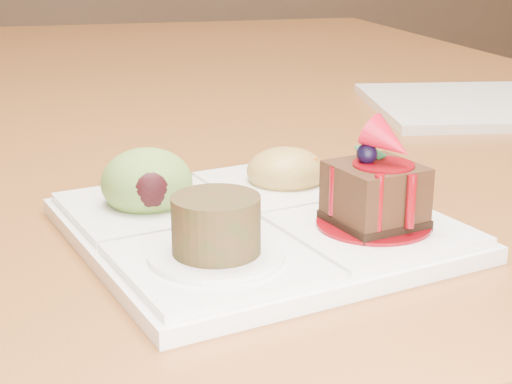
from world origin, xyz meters
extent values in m
cube|color=brown|center=(0.00, 0.00, 0.73)|extent=(1.00, 1.80, 0.04)
cylinder|color=brown|center=(-0.44, 0.84, 0.35)|extent=(0.06, 0.06, 0.71)
cylinder|color=brown|center=(0.44, 0.84, 0.35)|extent=(0.06, 0.06, 0.71)
cylinder|color=black|center=(-0.45, 0.42, 0.20)|extent=(0.03, 0.03, 0.40)
cylinder|color=black|center=(0.54, 0.40, 0.19)|extent=(0.03, 0.03, 0.38)
cube|color=white|center=(-0.18, -0.67, 0.76)|extent=(0.31, 0.31, 0.01)
cube|color=white|center=(-0.11, -0.72, 0.77)|extent=(0.15, 0.15, 0.01)
cube|color=white|center=(-0.23, -0.75, 0.77)|extent=(0.15, 0.15, 0.01)
cube|color=white|center=(-0.26, -0.63, 0.77)|extent=(0.15, 0.15, 0.01)
cube|color=white|center=(-0.14, -0.60, 0.77)|extent=(0.15, 0.15, 0.01)
cylinder|color=#67030A|center=(-0.11, -0.72, 0.77)|extent=(0.08, 0.08, 0.00)
cube|color=black|center=(-0.11, -0.72, 0.77)|extent=(0.07, 0.07, 0.01)
cube|color=#331B0E|center=(-0.11, -0.72, 0.79)|extent=(0.07, 0.07, 0.04)
cylinder|color=#67030A|center=(-0.11, -0.72, 0.81)|extent=(0.04, 0.04, 0.00)
sphere|color=black|center=(-0.11, -0.71, 0.82)|extent=(0.01, 0.01, 0.01)
cone|color=#AD0B1E|center=(-0.10, -0.72, 0.83)|extent=(0.05, 0.05, 0.04)
cube|color=#11451E|center=(-0.11, -0.71, 0.82)|extent=(0.02, 0.02, 0.01)
cube|color=#11451E|center=(-0.11, -0.70, 0.82)|extent=(0.01, 0.02, 0.01)
cylinder|color=#67030A|center=(-0.12, -0.75, 0.79)|extent=(0.01, 0.01, 0.04)
cylinder|color=#67030A|center=(-0.09, -0.75, 0.79)|extent=(0.01, 0.01, 0.04)
cylinder|color=#67030A|center=(-0.14, -0.71, 0.79)|extent=(0.01, 0.01, 0.04)
cylinder|color=white|center=(-0.23, -0.75, 0.77)|extent=(0.09, 0.09, 0.00)
cylinder|color=#482214|center=(-0.23, -0.75, 0.79)|extent=(0.06, 0.06, 0.04)
cylinder|color=#462B0F|center=(-0.23, -0.75, 0.80)|extent=(0.05, 0.05, 0.00)
ellipsoid|color=#598A38|center=(-0.26, -0.63, 0.78)|extent=(0.07, 0.07, 0.05)
ellipsoid|color=black|center=(-0.26, -0.65, 0.79)|extent=(0.04, 0.03, 0.03)
ellipsoid|color=#B0863F|center=(-0.14, -0.60, 0.78)|extent=(0.07, 0.07, 0.04)
cube|color=orange|center=(-0.13, -0.59, 0.78)|extent=(0.02, 0.02, 0.01)
cube|color=#3C7719|center=(-0.13, -0.58, 0.78)|extent=(0.02, 0.02, 0.02)
cube|color=orange|center=(-0.14, -0.59, 0.78)|extent=(0.02, 0.02, 0.01)
cube|color=#3C7719|center=(-0.15, -0.59, 0.78)|extent=(0.02, 0.02, 0.02)
cube|color=orange|center=(-0.15, -0.61, 0.78)|extent=(0.02, 0.02, 0.01)
cube|color=#3C7719|center=(-0.14, -0.61, 0.78)|extent=(0.02, 0.02, 0.02)
cube|color=orange|center=(-0.12, -0.61, 0.78)|extent=(0.02, 0.02, 0.02)
cube|color=white|center=(0.21, -0.30, 0.76)|extent=(0.31, 0.31, 0.01)
camera|label=1|loc=(-0.32, -1.20, 0.96)|focal=55.00mm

